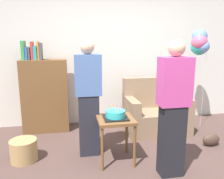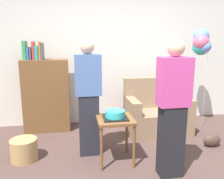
% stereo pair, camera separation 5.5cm
% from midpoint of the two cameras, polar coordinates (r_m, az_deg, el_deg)
% --- Properties ---
extents(ground_plane, '(8.00, 8.00, 0.00)m').
position_cam_midpoint_polar(ground_plane, '(3.05, 7.81, -20.10)').
color(ground_plane, '#4C3833').
extents(wall_back, '(6.00, 0.10, 2.70)m').
position_cam_midpoint_polar(wall_back, '(4.59, 0.63, 8.64)').
color(wall_back, silver).
rests_on(wall_back, ground_plane).
extents(couch, '(1.10, 0.70, 0.96)m').
position_cam_midpoint_polar(couch, '(4.25, 11.32, -5.74)').
color(couch, '#8C7054').
rests_on(couch, ground_plane).
extents(bookshelf, '(0.80, 0.36, 1.62)m').
position_cam_midpoint_polar(bookshelf, '(4.29, -15.74, -1.04)').
color(bookshelf, brown).
rests_on(bookshelf, ground_plane).
extents(side_table, '(0.48, 0.48, 0.62)m').
position_cam_midpoint_polar(side_table, '(3.09, 1.29, -8.79)').
color(side_table, brown).
rests_on(side_table, ground_plane).
extents(birthday_cake, '(0.32, 0.32, 0.17)m').
position_cam_midpoint_polar(birthday_cake, '(3.04, 1.30, -6.22)').
color(birthday_cake, black).
rests_on(birthday_cake, side_table).
extents(person_blowing_candles, '(0.36, 0.22, 1.63)m').
position_cam_midpoint_polar(person_blowing_candles, '(3.22, -5.41, -2.15)').
color(person_blowing_candles, '#23232D').
rests_on(person_blowing_candles, ground_plane).
extents(person_holding_cake, '(0.36, 0.22, 1.63)m').
position_cam_midpoint_polar(person_holding_cake, '(2.78, 15.39, -4.81)').
color(person_holding_cake, black).
rests_on(person_holding_cake, ground_plane).
extents(wicker_basket, '(0.36, 0.36, 0.30)m').
position_cam_midpoint_polar(wicker_basket, '(3.47, -20.61, -13.83)').
color(wicker_basket, '#A88451').
rests_on(wicker_basket, ground_plane).
extents(handbag, '(0.28, 0.14, 0.20)m').
position_cam_midpoint_polar(handbag, '(3.98, 23.99, -11.50)').
color(handbag, '#473328').
rests_on(handbag, ground_plane).
extents(balloon_bunch, '(0.33, 0.35, 1.84)m').
position_cam_midpoint_polar(balloon_bunch, '(4.51, 21.74, 10.68)').
color(balloon_bunch, silver).
rests_on(balloon_bunch, ground_plane).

